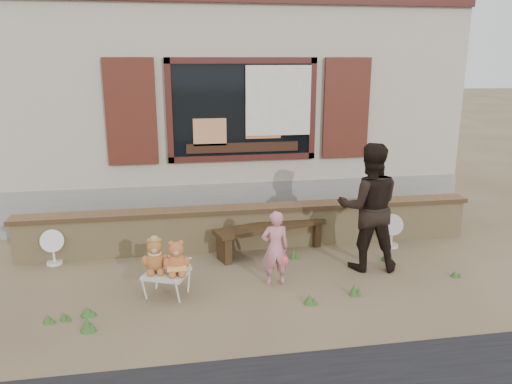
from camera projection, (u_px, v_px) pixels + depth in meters
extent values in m
plane|color=brown|center=(263.00, 272.00, 6.94)|extent=(80.00, 80.00, 0.00)
cube|color=gray|center=(225.00, 82.00, 10.60)|extent=(8.00, 5.00, 3.20)
cube|color=gray|center=(227.00, 173.00, 11.12)|extent=(8.04, 5.04, 0.80)
cube|color=black|center=(242.00, 110.00, 8.29)|extent=(2.30, 0.04, 1.50)
cube|color=#401712|center=(242.00, 60.00, 8.06)|extent=(2.50, 0.08, 0.10)
cube|color=#401712|center=(243.00, 158.00, 8.47)|extent=(2.50, 0.08, 0.10)
cube|color=#401712|center=(169.00, 111.00, 8.07)|extent=(0.10, 0.08, 1.70)
cube|color=#401712|center=(312.00, 109.00, 8.46)|extent=(0.10, 0.08, 1.70)
cube|color=#3F1711|center=(131.00, 112.00, 7.97)|extent=(0.80, 0.07, 1.70)
cube|color=#3F1711|center=(346.00, 108.00, 8.55)|extent=(0.80, 0.07, 1.70)
cube|color=silver|center=(278.00, 101.00, 8.28)|extent=(1.10, 0.02, 1.15)
cube|color=black|center=(243.00, 147.00, 8.42)|extent=(1.90, 0.06, 0.16)
cube|color=tan|center=(210.00, 132.00, 8.26)|extent=(0.55, 0.06, 0.45)
cube|color=#E08447|center=(263.00, 122.00, 8.37)|extent=(0.60, 0.06, 0.55)
cube|color=tan|center=(252.00, 229.00, 7.82)|extent=(7.00, 0.30, 0.60)
cube|color=brown|center=(252.00, 208.00, 7.73)|extent=(7.10, 0.36, 0.07)
cube|color=black|center=(271.00, 227.00, 7.55)|extent=(1.79, 0.87, 0.07)
cube|color=black|center=(224.00, 249.00, 7.28)|extent=(0.20, 0.35, 0.37)
cube|color=black|center=(313.00, 233.00, 7.95)|extent=(0.20, 0.35, 0.37)
cube|color=beige|center=(167.00, 274.00, 6.19)|extent=(0.64, 0.61, 0.04)
cylinder|color=silver|center=(144.00, 290.00, 6.09)|extent=(0.03, 0.03, 0.28)
cylinder|color=silver|center=(178.00, 294.00, 6.00)|extent=(0.03, 0.03, 0.28)
cylinder|color=silver|center=(157.00, 277.00, 6.46)|extent=(0.03, 0.03, 0.28)
cylinder|color=silver|center=(189.00, 280.00, 6.37)|extent=(0.03, 0.03, 0.28)
imported|color=#D6808D|center=(275.00, 248.00, 6.46)|extent=(0.37, 0.24, 1.00)
imported|color=black|center=(369.00, 207.00, 6.88)|extent=(0.98, 0.83, 1.79)
cylinder|color=silver|center=(55.00, 262.00, 7.22)|extent=(0.22, 0.22, 0.04)
cylinder|color=silver|center=(54.00, 253.00, 7.19)|extent=(0.04, 0.04, 0.29)
cylinder|color=silver|center=(52.00, 240.00, 7.13)|extent=(0.34, 0.16, 0.33)
cylinder|color=silver|center=(391.00, 245.00, 7.88)|extent=(0.23, 0.23, 0.04)
cylinder|color=silver|center=(391.00, 237.00, 7.85)|extent=(0.04, 0.04, 0.29)
cylinder|color=silver|center=(392.00, 224.00, 7.79)|extent=(0.35, 0.23, 0.34)
cone|color=#335923|center=(310.00, 299.00, 6.03)|extent=(0.15, 0.15, 0.13)
cone|color=#335923|center=(48.00, 319.00, 5.61)|extent=(0.13, 0.13, 0.09)
cone|color=#335923|center=(455.00, 274.00, 6.79)|extent=(0.12, 0.12, 0.09)
cone|color=#335923|center=(87.00, 324.00, 5.43)|extent=(0.17, 0.17, 0.15)
cone|color=#335923|center=(354.00, 289.00, 6.25)|extent=(0.13, 0.13, 0.16)
cone|color=#335923|center=(88.00, 311.00, 5.77)|extent=(0.18, 0.18, 0.10)
cone|color=#335923|center=(64.00, 316.00, 5.66)|extent=(0.10, 0.10, 0.10)
cone|color=#335923|center=(387.00, 256.00, 7.33)|extent=(0.17, 0.17, 0.14)
cone|color=#335923|center=(293.00, 254.00, 7.39)|extent=(0.11, 0.11, 0.14)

